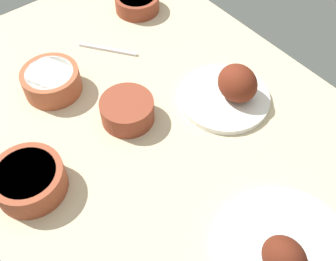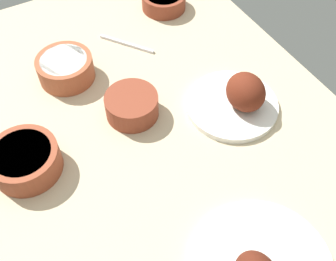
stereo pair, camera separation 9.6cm
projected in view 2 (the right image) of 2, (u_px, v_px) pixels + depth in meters
dining_table at (168, 140)px, 99.41cm from camera, size 140.00×90.00×4.00cm
plate_far_side at (239, 99)px, 100.46cm from camera, size 23.52×23.52×10.83cm
bowl_cream at (65, 68)px, 107.24cm from camera, size 14.99×14.99×6.48cm
bowl_potatoes at (164, 0)px, 126.96cm from camera, size 13.89×13.89×5.03cm
bowl_onions at (132, 105)px, 99.52cm from camera, size 13.31×13.31×6.03cm
bowl_soup at (25, 160)px, 89.34cm from camera, size 15.69×15.69×6.49cm
fork_loose at (127, 44)px, 117.83cm from camera, size 14.67×11.18×0.80cm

